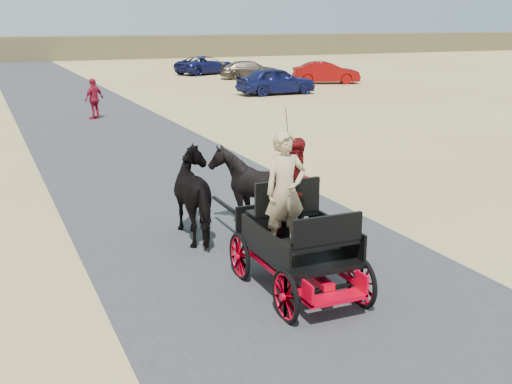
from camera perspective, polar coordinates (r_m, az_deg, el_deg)
name	(u,v)px	position (r m, az deg, el deg)	size (l,w,h in m)	color
ground	(253,249)	(11.85, -0.25, -5.11)	(140.00, 140.00, 0.00)	tan
road	(253,249)	(11.85, -0.25, -5.09)	(6.00, 140.00, 0.01)	#38383A
ridge_far	(17,49)	(72.41, -20.50, 11.85)	(140.00, 6.00, 2.40)	brown
carriage	(297,269)	(10.01, 3.69, -6.84)	(1.30, 2.40, 0.72)	black
horse_left	(200,195)	(12.28, -4.97, -0.30)	(0.91, 2.01, 1.70)	black
horse_right	(253,189)	(12.66, -0.25, 0.23)	(1.37, 1.54, 1.70)	black
driver_man	(285,191)	(9.57, 2.61, 0.09)	(0.66, 0.43, 1.80)	tan
passenger_woman	(298,186)	(10.29, 3.76, 0.50)	(0.77, 0.60, 1.58)	#660C0F
pedestrian	(94,99)	(28.18, -14.19, 8.03)	(1.01, 0.42, 1.73)	maroon
car_a	(276,81)	(36.70, 1.78, 9.86)	(1.81, 4.49, 1.53)	navy
car_b	(326,73)	(43.29, 6.24, 10.51)	(1.52, 4.36, 1.44)	maroon
car_c	(251,70)	(46.42, -0.46, 10.79)	(1.78, 4.39, 1.27)	brown
car_d	(206,65)	(50.70, -4.46, 11.18)	(2.30, 4.99, 1.39)	navy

